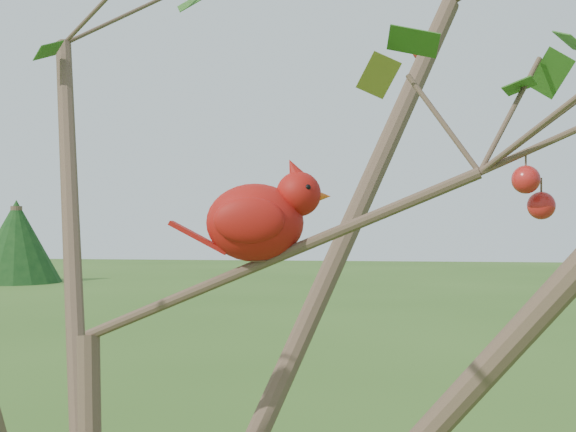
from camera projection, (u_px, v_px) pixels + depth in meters
name	position (u px, v px, depth m)	size (l,w,h in m)	color
crabapple_tree	(106.00, 228.00, 1.13)	(2.35, 2.05, 2.95)	#483626
cardinal	(260.00, 218.00, 1.21)	(0.25, 0.13, 0.17)	#B1120F
distant_trees	(284.00, 239.00, 24.91)	(45.04, 12.91, 3.33)	#483626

